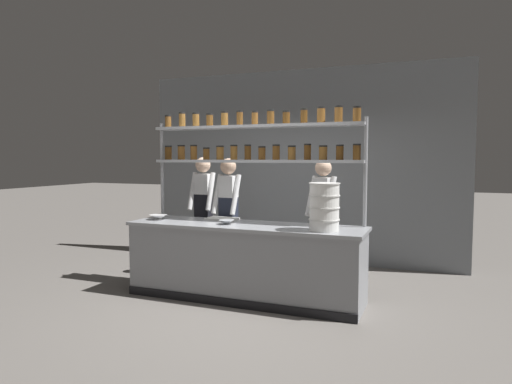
{
  "coord_description": "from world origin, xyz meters",
  "views": [
    {
      "loc": [
        2.16,
        -5.05,
        1.73
      ],
      "look_at": [
        0.07,
        0.2,
        1.3
      ],
      "focal_mm": 32.0,
      "sensor_mm": 36.0,
      "label": 1
    }
  ],
  "objects_px": {
    "container_stack": "(324,207)",
    "chef_center": "(228,211)",
    "prep_bowl_near_left": "(158,217)",
    "serving_cup_front": "(332,223)",
    "spice_shelf_unit": "(255,146)",
    "chef_right": "(323,214)",
    "prep_bowl_center_front": "(226,222)",
    "chef_left": "(203,207)",
    "cutting_board": "(222,219)"
  },
  "relations": [
    {
      "from": "container_stack",
      "to": "chef_center",
      "type": "bearing_deg",
      "value": 155.02
    },
    {
      "from": "chef_center",
      "to": "container_stack",
      "type": "relative_size",
      "value": 3.23
    },
    {
      "from": "prep_bowl_near_left",
      "to": "serving_cup_front",
      "type": "relative_size",
      "value": 2.38
    },
    {
      "from": "spice_shelf_unit",
      "to": "prep_bowl_near_left",
      "type": "bearing_deg",
      "value": -163.59
    },
    {
      "from": "chef_right",
      "to": "prep_bowl_near_left",
      "type": "bearing_deg",
      "value": -139.84
    },
    {
      "from": "chef_center",
      "to": "prep_bowl_center_front",
      "type": "xyz_separation_m",
      "value": [
        0.28,
        -0.65,
        -0.05
      ]
    },
    {
      "from": "chef_right",
      "to": "prep_bowl_center_front",
      "type": "xyz_separation_m",
      "value": [
        -0.97,
        -0.9,
        -0.04
      ]
    },
    {
      "from": "chef_left",
      "to": "serving_cup_front",
      "type": "distance_m",
      "value": 2.15
    },
    {
      "from": "container_stack",
      "to": "prep_bowl_center_front",
      "type": "distance_m",
      "value": 1.24
    },
    {
      "from": "chef_center",
      "to": "container_stack",
      "type": "height_order",
      "value": "chef_center"
    },
    {
      "from": "container_stack",
      "to": "prep_bowl_center_front",
      "type": "bearing_deg",
      "value": 177.57
    },
    {
      "from": "spice_shelf_unit",
      "to": "chef_right",
      "type": "relative_size",
      "value": 1.65
    },
    {
      "from": "spice_shelf_unit",
      "to": "chef_center",
      "type": "height_order",
      "value": "spice_shelf_unit"
    },
    {
      "from": "spice_shelf_unit",
      "to": "chef_center",
      "type": "distance_m",
      "value": 1.04
    },
    {
      "from": "spice_shelf_unit",
      "to": "prep_bowl_center_front",
      "type": "bearing_deg",
      "value": -117.88
    },
    {
      "from": "spice_shelf_unit",
      "to": "chef_left",
      "type": "distance_m",
      "value": 1.41
    },
    {
      "from": "chef_left",
      "to": "chef_center",
      "type": "relative_size",
      "value": 1.01
    },
    {
      "from": "serving_cup_front",
      "to": "cutting_board",
      "type": "bearing_deg",
      "value": 174.56
    },
    {
      "from": "prep_bowl_near_left",
      "to": "prep_bowl_center_front",
      "type": "height_order",
      "value": "prep_bowl_near_left"
    },
    {
      "from": "chef_right",
      "to": "cutting_board",
      "type": "bearing_deg",
      "value": -138.55
    },
    {
      "from": "chef_right",
      "to": "cutting_board",
      "type": "xyz_separation_m",
      "value": [
        -1.21,
        -0.55,
        -0.05
      ]
    },
    {
      "from": "spice_shelf_unit",
      "to": "prep_bowl_center_front",
      "type": "height_order",
      "value": "spice_shelf_unit"
    },
    {
      "from": "container_stack",
      "to": "serving_cup_front",
      "type": "relative_size",
      "value": 5.42
    },
    {
      "from": "container_stack",
      "to": "prep_bowl_center_front",
      "type": "height_order",
      "value": "container_stack"
    },
    {
      "from": "chef_right",
      "to": "prep_bowl_center_front",
      "type": "relative_size",
      "value": 9.0
    },
    {
      "from": "chef_right",
      "to": "chef_center",
      "type": "bearing_deg",
      "value": -151.66
    },
    {
      "from": "cutting_board",
      "to": "serving_cup_front",
      "type": "distance_m",
      "value": 1.49
    },
    {
      "from": "cutting_board",
      "to": "prep_bowl_center_front",
      "type": "distance_m",
      "value": 0.42
    },
    {
      "from": "prep_bowl_near_left",
      "to": "prep_bowl_center_front",
      "type": "bearing_deg",
      "value": -2.62
    },
    {
      "from": "container_stack",
      "to": "chef_left",
      "type": "bearing_deg",
      "value": 155.19
    },
    {
      "from": "cutting_board",
      "to": "prep_bowl_near_left",
      "type": "distance_m",
      "value": 0.84
    },
    {
      "from": "chef_left",
      "to": "container_stack",
      "type": "xyz_separation_m",
      "value": [
        2.01,
        -0.93,
        0.18
      ]
    },
    {
      "from": "chef_center",
      "to": "chef_right",
      "type": "height_order",
      "value": "chef_center"
    },
    {
      "from": "chef_left",
      "to": "serving_cup_front",
      "type": "relative_size",
      "value": 17.66
    },
    {
      "from": "container_stack",
      "to": "prep_bowl_near_left",
      "type": "bearing_deg",
      "value": 177.48
    },
    {
      "from": "cutting_board",
      "to": "chef_center",
      "type": "bearing_deg",
      "value": 99.46
    },
    {
      "from": "chef_center",
      "to": "cutting_board",
      "type": "relative_size",
      "value": 4.3
    },
    {
      "from": "chef_center",
      "to": "serving_cup_front",
      "type": "bearing_deg",
      "value": -11.74
    },
    {
      "from": "container_stack",
      "to": "prep_bowl_near_left",
      "type": "relative_size",
      "value": 2.28
    },
    {
      "from": "chef_center",
      "to": "spice_shelf_unit",
      "type": "bearing_deg",
      "value": -21.58
    },
    {
      "from": "prep_bowl_center_front",
      "to": "chef_right",
      "type": "bearing_deg",
      "value": 42.81
    },
    {
      "from": "spice_shelf_unit",
      "to": "cutting_board",
      "type": "height_order",
      "value": "spice_shelf_unit"
    },
    {
      "from": "container_stack",
      "to": "serving_cup_front",
      "type": "height_order",
      "value": "container_stack"
    },
    {
      "from": "cutting_board",
      "to": "prep_bowl_near_left",
      "type": "bearing_deg",
      "value": -158.7
    },
    {
      "from": "serving_cup_front",
      "to": "prep_bowl_center_front",
      "type": "bearing_deg",
      "value": -170.49
    },
    {
      "from": "chef_left",
      "to": "chef_center",
      "type": "distance_m",
      "value": 0.56
    },
    {
      "from": "prep_bowl_center_front",
      "to": "serving_cup_front",
      "type": "xyz_separation_m",
      "value": [
        1.25,
        0.21,
        0.02
      ]
    },
    {
      "from": "spice_shelf_unit",
      "to": "serving_cup_front",
      "type": "xyz_separation_m",
      "value": [
        1.03,
        -0.2,
        -0.9
      ]
    },
    {
      "from": "prep_bowl_near_left",
      "to": "prep_bowl_center_front",
      "type": "relative_size",
      "value": 1.24
    },
    {
      "from": "chef_right",
      "to": "prep_bowl_near_left",
      "type": "xyz_separation_m",
      "value": [
        -1.98,
        -0.86,
        -0.03
      ]
    }
  ]
}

